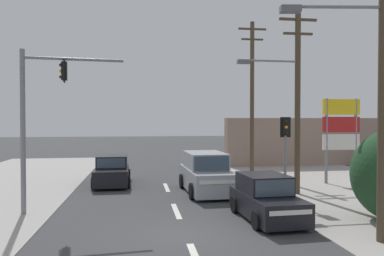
{
  "coord_description": "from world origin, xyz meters",
  "views": [
    {
      "loc": [
        -1.4,
        -10.99,
        3.42
      ],
      "look_at": [
        0.75,
        4.0,
        3.11
      ],
      "focal_mm": 35.0,
      "sensor_mm": 36.0,
      "label": 1
    }
  ],
  "objects": [
    {
      "name": "pedestal_signal_right_kerb",
      "position": [
        4.64,
        3.81,
        2.42
      ],
      "size": [
        0.44,
        0.29,
        3.56
      ],
      "color": "slate",
      "rests_on": "ground"
    },
    {
      "name": "utility_pole_foreground_right",
      "position": [
        5.19,
        -1.41,
        4.91
      ],
      "size": [
        3.78,
        0.62,
        9.11
      ],
      "color": "#4C3D2B",
      "rests_on": "ground"
    },
    {
      "name": "lane_dash_far",
      "position": [
        0.0,
        8.0,
        0.0
      ],
      "size": [
        0.2,
        2.4,
        0.01
      ],
      "primitive_type": "cube",
      "color": "silver",
      "rests_on": "ground"
    },
    {
      "name": "shopping_plaza_sign",
      "position": [
        9.48,
        7.91,
        2.98
      ],
      "size": [
        2.1,
        0.16,
        4.6
      ],
      "color": "slate",
      "rests_on": "ground"
    },
    {
      "name": "sedan_crossing_left",
      "position": [
        -2.8,
        9.32,
        0.7
      ],
      "size": [
        1.93,
        4.26,
        1.56
      ],
      "color": "black",
      "rests_on": "ground"
    },
    {
      "name": "shopfront_wall_far",
      "position": [
        11.0,
        16.0,
        1.8
      ],
      "size": [
        12.0,
        1.0,
        3.6
      ],
      "primitive_type": "cube",
      "color": "gray",
      "rests_on": "ground"
    },
    {
      "name": "hatchback_receding_far",
      "position": [
        2.97,
        1.42,
        0.7
      ],
      "size": [
        1.93,
        3.71,
        1.53
      ],
      "color": "black",
      "rests_on": "ground"
    },
    {
      "name": "traffic_signal_mast",
      "position": [
        -5.01,
        3.33,
        3.83
      ],
      "size": [
        3.68,
        0.5,
        6.0
      ],
      "color": "slate",
      "rests_on": "ground"
    },
    {
      "name": "lane_dash_mid",
      "position": [
        0.0,
        3.0,
        0.0
      ],
      "size": [
        0.2,
        2.4,
        0.01
      ],
      "primitive_type": "cube",
      "color": "silver",
      "rests_on": "ground"
    },
    {
      "name": "utility_pole_midground_right",
      "position": [
        5.74,
        5.44,
        4.61
      ],
      "size": [
        3.78,
        0.33,
        8.52
      ],
      "color": "#4C3D2B",
      "rests_on": "ground"
    },
    {
      "name": "ground_plane",
      "position": [
        0.0,
        0.0,
        0.0
      ],
      "size": [
        140.0,
        140.0,
        0.0
      ],
      "primitive_type": "plane",
      "color": "#3A3A3D"
    },
    {
      "name": "utility_pole_background_right",
      "position": [
        5.73,
        11.94,
        5.06
      ],
      "size": [
        1.8,
        0.26,
        9.64
      ],
      "color": "#4C3D2B",
      "rests_on": "ground"
    },
    {
      "name": "suv_oncoming_near",
      "position": [
        1.75,
        6.44,
        0.88
      ],
      "size": [
        2.2,
        4.61,
        1.9
      ],
      "color": "#A3A8AD",
      "rests_on": "ground"
    }
  ]
}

